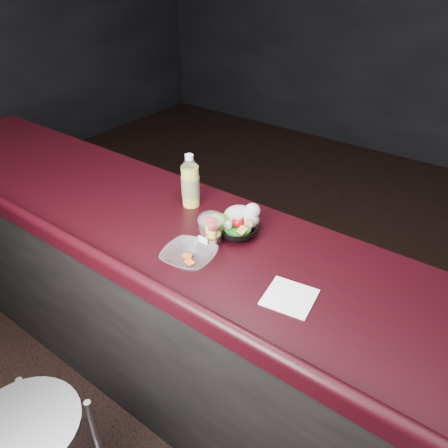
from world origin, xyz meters
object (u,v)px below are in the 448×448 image
at_px(green_apple, 220,223).
at_px(snack_bowl, 237,230).
at_px(takeout_bowl, 189,256).
at_px(fruit_cup, 211,229).
at_px(lemonade_bottle, 190,185).

bearing_deg(green_apple, snack_bowl, 16.04).
distance_m(green_apple, takeout_bowl, 0.23).
xyz_separation_m(fruit_cup, takeout_bowl, (0.00, -0.13, -0.05)).
bearing_deg(fruit_cup, lemonade_bottle, 144.38).
bearing_deg(snack_bowl, takeout_bowl, -99.92).
relative_size(fruit_cup, green_apple, 1.54).
bearing_deg(takeout_bowl, lemonade_bottle, 129.60).
relative_size(lemonade_bottle, green_apple, 2.59).
xyz_separation_m(lemonade_bottle, snack_bowl, (0.31, -0.08, -0.07)).
height_order(lemonade_bottle, snack_bowl, lemonade_bottle).
distance_m(snack_bowl, takeout_bowl, 0.25).
relative_size(green_apple, snack_bowl, 0.48).
relative_size(snack_bowl, takeout_bowl, 0.87).
bearing_deg(takeout_bowl, green_apple, 97.63).
distance_m(lemonade_bottle, takeout_bowl, 0.43).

